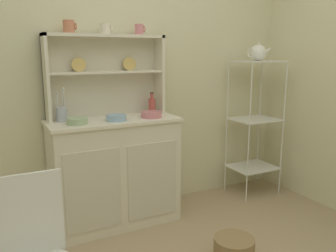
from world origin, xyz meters
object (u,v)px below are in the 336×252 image
wire_chair (32,252)px  porcelain_teapot (258,53)px  hutch_cabinet (115,170)px  jam_bottle (152,105)px  floor_basket (234,250)px  hutch_shelf_unit (105,69)px  bakers_rack (255,116)px  utensil_jar (62,114)px  cup_terracotta_0 (69,27)px  bowl_mixing_large (77,121)px

wire_chair → porcelain_teapot: (2.14, 1.05, 0.85)m
hutch_cabinet → porcelain_teapot: 1.68m
jam_bottle → porcelain_teapot: porcelain_teapot is taller
floor_basket → hutch_cabinet: bearing=119.5°
porcelain_teapot → hutch_cabinet: bearing=179.0°
hutch_shelf_unit → jam_bottle: hutch_shelf_unit is taller
bakers_rack → utensil_jar: bakers_rack is taller
cup_terracotta_0 → porcelain_teapot: (1.67, -0.15, -0.19)m
hutch_shelf_unit → bowl_mixing_large: size_ratio=6.24×
hutch_shelf_unit → wire_chair: bearing=-121.0°
bakers_rack → wire_chair: 2.40m
floor_basket → cup_terracotta_0: 1.95m
hutch_cabinet → utensil_jar: (-0.37, 0.08, 0.48)m
bowl_mixing_large → utensil_jar: bearing=117.2°
bowl_mixing_large → jam_bottle: size_ratio=0.83×
utensil_jar → bakers_rack: bearing=-3.3°
hutch_cabinet → hutch_shelf_unit: hutch_shelf_unit is taller
bowl_mixing_large → bakers_rack: bearing=1.6°
wire_chair → cup_terracotta_0: (0.47, 1.20, 1.03)m
hutch_cabinet → porcelain_teapot: (1.40, -0.03, 0.92)m
bowl_mixing_large → porcelain_teapot: size_ratio=0.63×
porcelain_teapot → jam_bottle: bearing=173.8°
wire_chair → jam_bottle: jam_bottle is taller
hutch_shelf_unit → bowl_mixing_large: 0.52m
jam_bottle → wire_chair: bearing=-133.8°
hutch_shelf_unit → hutch_cabinet: bearing=-90.0°
wire_chair → cup_terracotta_0: cup_terracotta_0 is taller
jam_bottle → bowl_mixing_large: bearing=-166.5°
bakers_rack → jam_bottle: bearing=173.8°
floor_basket → bowl_mixing_large: 1.40m
hutch_shelf_unit → bakers_rack: 1.49m
cup_terracotta_0 → porcelain_teapot: 1.69m
hutch_cabinet → jam_bottle: 0.62m
wire_chair → bowl_mixing_large: bearing=38.0°
bowl_mixing_large → hutch_cabinet: bearing=14.0°
wire_chair → utensil_jar: bearing=44.3°
cup_terracotta_0 → floor_basket: bearing=-52.6°
wire_chair → utensil_jar: (0.37, 1.15, 0.40)m
hutch_cabinet → bowl_mixing_large: (-0.29, -0.07, 0.44)m
bowl_mixing_large → floor_basket: bearing=-45.8°
hutch_cabinet → wire_chair: size_ratio=1.19×
bakers_rack → bowl_mixing_large: (-1.70, -0.05, 0.11)m
wire_chair → jam_bottle: 1.66m
hutch_shelf_unit → cup_terracotta_0: 0.42m
bakers_rack → utensil_jar: bearing=176.7°
floor_basket → cup_terracotta_0: cup_terracotta_0 is taller
bakers_rack → porcelain_teapot: bearing=-180.0°
floor_basket → bakers_rack: bearing=44.1°
floor_basket → bowl_mixing_large: bowl_mixing_large is taller
wire_chair → utensil_jar: utensil_jar is taller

